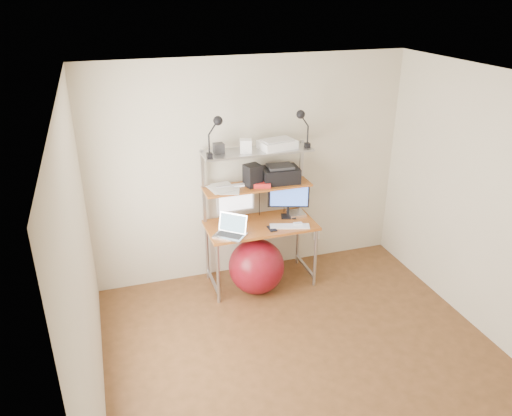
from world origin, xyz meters
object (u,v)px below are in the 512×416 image
(monitor_black, at_px, (289,197))
(printer, at_px, (280,174))
(laptop, at_px, (231,231))
(monitor_silver, at_px, (236,200))
(exercise_ball, at_px, (256,266))

(monitor_black, relative_size, printer, 1.11)
(laptop, relative_size, printer, 0.95)
(monitor_silver, xyz_separation_m, exercise_ball, (0.14, -0.31, -0.68))
(monitor_silver, relative_size, printer, 1.12)
(laptop, bearing_deg, monitor_black, 57.97)
(monitor_silver, height_order, monitor_black, monitor_silver)
(monitor_silver, xyz_separation_m, printer, (0.51, -0.01, 0.25))
(monitor_silver, xyz_separation_m, monitor_black, (0.60, -0.06, -0.02))
(monitor_silver, distance_m, exercise_ball, 0.77)
(laptop, relative_size, exercise_ball, 0.65)
(laptop, xyz_separation_m, exercise_ball, (0.27, -0.02, -0.48))
(exercise_ball, bearing_deg, monitor_silver, 113.91)
(monitor_black, xyz_separation_m, laptop, (-0.73, -0.24, -0.19))
(monitor_black, bearing_deg, exercise_ball, -133.04)
(monitor_silver, bearing_deg, monitor_black, -8.68)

